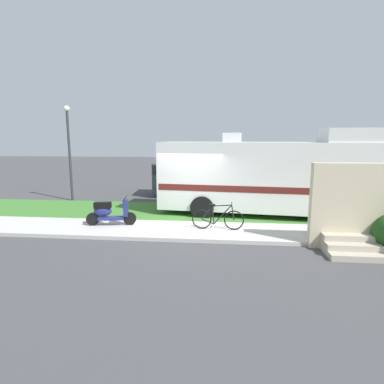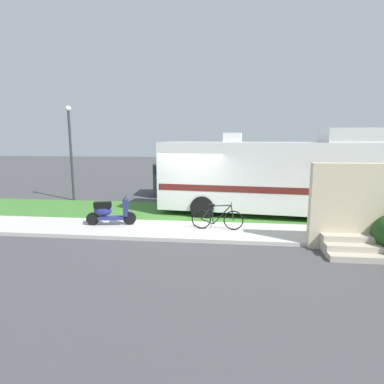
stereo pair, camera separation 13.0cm
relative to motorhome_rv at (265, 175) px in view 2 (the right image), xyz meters
name	(u,v)px [view 2 (the right image)]	position (x,y,z in m)	size (l,w,h in m)	color
ground_plane	(188,223)	(-2.90, -1.51, -1.62)	(80.00, 80.00, 0.00)	#424244
sidewalk	(183,231)	(-2.90, -2.71, -1.56)	(24.00, 2.00, 0.12)	beige
grass_strip	(192,212)	(-2.90, -0.01, -1.58)	(24.00, 3.40, 0.08)	#3D752D
motorhome_rv	(265,175)	(0.00, 0.00, 0.00)	(8.14, 3.17, 3.41)	silver
scooter	(109,212)	(-5.48, -2.49, -1.04)	(1.68, 0.58, 0.97)	black
bicycle	(217,218)	(-1.78, -2.62, -1.13)	(1.69, 0.52, 0.88)	black
pickup_truck_near	(192,178)	(-3.36, 4.10, -0.68)	(5.24, 2.48, 1.75)	#1E2328
porch_steps	(348,216)	(1.82, -3.80, -0.65)	(2.00, 1.26, 2.40)	#B2A893
bottle_green	(351,235)	(2.20, -3.12, -1.39)	(0.07, 0.07, 0.25)	brown
street_lamp_post	(70,145)	(-9.09, 2.09, 1.14)	(0.28, 0.28, 4.59)	#333338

